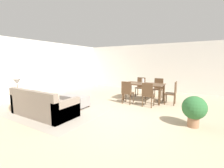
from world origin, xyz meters
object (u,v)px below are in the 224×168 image
object	(u,v)px
table_lamp	(17,82)
potted_plant	(194,109)
side_table	(18,97)
dining_chair_near_right	(148,93)
couch	(43,106)
dining_chair_far_right	(158,87)
vase_centerpiece	(143,81)
dining_chair_near_left	(127,91)
dining_chair_far_left	(141,86)
ottoman_table	(75,100)
dining_chair_head_east	(173,92)
dining_table	(144,86)

from	to	relation	value
table_lamp	potted_plant	distance (m)	5.75
side_table	dining_chair_near_right	bearing A→B (deg)	32.98
dining_chair_near_right	couch	bearing A→B (deg)	-135.38
dining_chair_near_right	dining_chair_far_right	xyz separation A→B (m)	(-0.03, 1.67, 0.00)
vase_centerpiece	potted_plant	world-z (taller)	vase_centerpiece
dining_chair_far_right	side_table	bearing A→B (deg)	-132.86
dining_chair_far_right	potted_plant	bearing A→B (deg)	-60.15
dining_chair_near_left	dining_chair_far_left	world-z (taller)	same
dining_chair_far_left	ottoman_table	bearing A→B (deg)	-116.73
table_lamp	dining_chair_head_east	size ratio (longest dim) A/B	0.57
side_table	dining_table	distance (m)	4.90
side_table	dining_chair_near_right	distance (m)	4.73
vase_centerpiece	potted_plant	xyz separation A→B (m)	(2.06, -1.93, -0.38)
table_lamp	dining_chair_near_right	distance (m)	4.75
couch	dining_table	size ratio (longest dim) A/B	1.29
dining_chair_head_east	potted_plant	distance (m)	2.11
side_table	dining_chair_near_right	xyz separation A→B (m)	(3.97, 2.58, 0.07)
couch	ottoman_table	size ratio (longest dim) A/B	2.03
dining_chair_head_east	dining_table	bearing A→B (deg)	179.23
dining_chair_near_left	dining_table	bearing A→B (deg)	64.47
vase_centerpiece	dining_chair_near_left	bearing A→B (deg)	-114.68
dining_chair_head_east	potted_plant	xyz separation A→B (m)	(0.83, -1.94, -0.04)
ottoman_table	vase_centerpiece	size ratio (longest dim) A/B	4.95
dining_chair_near_left	dining_chair_far_right	world-z (taller)	same
dining_chair_far_left	dining_chair_head_east	world-z (taller)	same
dining_chair_far_right	dining_chair_far_left	bearing A→B (deg)	-178.52
dining_chair_near_left	dining_chair_far_right	size ratio (longest dim) A/B	1.00
dining_chair_far_left	potted_plant	world-z (taller)	dining_chair_far_left
dining_table	dining_chair_far_left	bearing A→B (deg)	117.66
couch	dining_chair_near_right	bearing A→B (deg)	44.62
dining_chair_head_east	dining_chair_far_left	bearing A→B (deg)	153.00
dining_table	potted_plant	xyz separation A→B (m)	(2.03, -1.96, -0.18)
dining_chair_near_left	dining_chair_far_left	xyz separation A→B (m)	(-0.03, 1.65, 0.00)
ottoman_table	dining_chair_far_left	world-z (taller)	dining_chair_far_left
table_lamp	dining_table	distance (m)	4.91
table_lamp	dining_table	world-z (taller)	table_lamp
dining_chair_head_east	ottoman_table	bearing A→B (deg)	-145.34
potted_plant	vase_centerpiece	bearing A→B (deg)	136.79
couch	dining_chair_far_right	bearing A→B (deg)	58.77
dining_table	dining_chair_near_left	xyz separation A→B (m)	(-0.40, -0.83, -0.15)
side_table	potted_plant	distance (m)	5.73
vase_centerpiece	side_table	bearing A→B (deg)	-135.86
side_table	dining_chair_near_right	size ratio (longest dim) A/B	0.61
ottoman_table	dining_chair_far_right	xyz separation A→B (m)	(2.36, 3.02, 0.28)
dining_table	dining_chair_far_left	size ratio (longest dim) A/B	1.82
dining_chair_near_right	dining_chair_far_left	bearing A→B (deg)	118.16
couch	vase_centerpiece	size ratio (longest dim) A/B	10.03
dining_chair_near_right	vase_centerpiece	xyz separation A→B (m)	(-0.48, 0.81, 0.35)
dining_table	potted_plant	distance (m)	2.83
ottoman_table	dining_chair_far_right	bearing A→B (deg)	51.97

